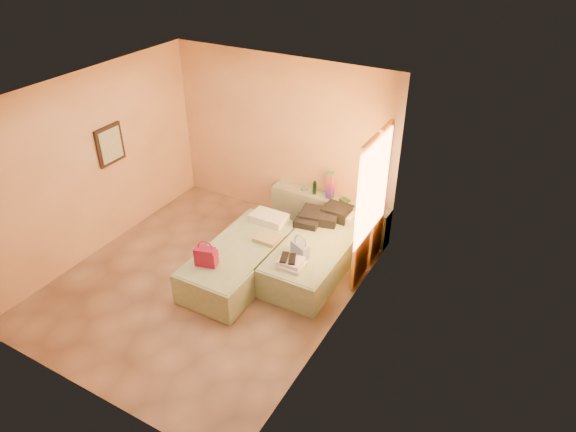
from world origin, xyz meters
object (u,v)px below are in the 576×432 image
Objects in this scene: blue_handbag at (300,249)px; magenta_handbag at (206,256)px; bed_left at (241,261)px; bed_right at (316,256)px; headboard_ledge at (329,214)px; water_bottle at (315,188)px; green_book at (345,200)px; flower_vase at (377,205)px; towel_stack at (291,264)px.

magenta_handbag is at bearing -116.65° from blue_handbag.
bed_left and bed_right have the same top height.
water_bottle reaches higher than headboard_ledge.
green_book is at bearing 90.74° from bed_right.
bed_right is 8.60× the size of water_bottle.
green_book is 0.54× the size of magenta_handbag.
bed_right is at bearing -74.99° from headboard_ledge.
green_book is 0.67× the size of flower_vase.
bed_left is 6.81× the size of blue_handbag.
magenta_handbag reaches higher than bed_right.
headboard_ledge is at bearing 55.53° from magenta_handbag.
water_bottle is 2.32m from magenta_handbag.
green_book is (0.88, 1.72, 0.41)m from bed_left.
water_bottle is 0.54m from green_book.
bed_right is at bearing -118.40° from flower_vase.
magenta_handbag is at bearing -131.93° from bed_right.
flower_vase reaches higher than water_bottle.
water_bottle is at bearing 106.85° from towel_stack.
flower_vase reaches higher than bed_right.
water_bottle is 0.79× the size of blue_handbag.
bed_left is at bearing -101.65° from water_bottle.
flower_vase is (1.10, -0.02, 0.00)m from water_bottle.
magenta_handbag is 0.85× the size of towel_stack.
flower_vase is (1.45, 1.66, 0.52)m from bed_left.
green_book is at bearing 4.04° from headboard_ledge.
magenta_handbag reaches higher than bed_left.
blue_handbag is (-0.05, -0.40, 0.34)m from bed_right.
towel_stack reaches higher than bed_right.
blue_handbag reaches higher than bed_left.
bed_left is at bearing 57.79° from magenta_handbag.
headboard_ledge is 12.91× the size of green_book.
bed_left is 12.60× the size of green_book.
towel_stack reaches higher than bed_left.
green_book is (0.53, 0.04, -0.10)m from water_bottle.
blue_handbag is (0.23, -1.45, 0.27)m from headboard_ledge.
headboard_ledge is 6.98× the size of blue_handbag.
blue_handbag reaches higher than green_book.
magenta_handbag is (-1.62, -2.23, -0.13)m from flower_vase.
flower_vase is (0.55, 1.01, 0.52)m from bed_right.
bed_right is 1.26m from flower_vase.
flower_vase is 0.80× the size of magenta_handbag.
headboard_ledge is at bearing -154.28° from green_book.
headboard_ledge reaches higher than bed_right.
water_bottle is (-0.55, 1.03, 0.52)m from bed_right.
bed_right is (0.28, -1.05, -0.08)m from headboard_ledge.
magenta_handbag reaches higher than headboard_ledge.
water_bottle reaches higher than green_book.
towel_stack is at bearing -81.80° from headboard_ledge.
headboard_ledge is at bearing 69.43° from bed_left.
bed_left is at bearing -95.32° from green_book.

